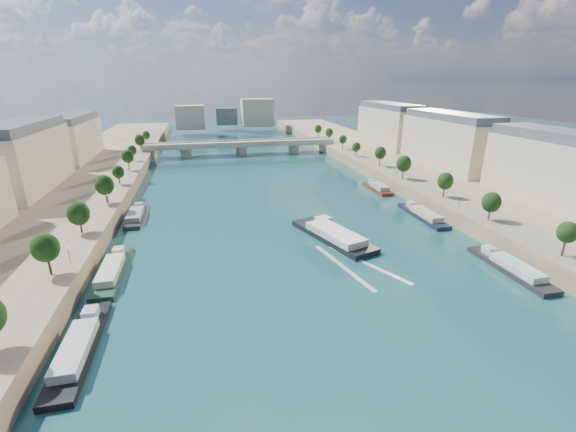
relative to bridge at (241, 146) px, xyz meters
name	(u,v)px	position (x,y,z in m)	size (l,w,h in m)	color
ground	(282,221)	(0.00, -116.72, -5.08)	(700.00, 700.00, 0.00)	#0C3035
quay_left	(28,232)	(-72.00, -116.72, -2.58)	(44.00, 520.00, 5.00)	#9E8460
quay_right	(479,199)	(72.00, -116.72, -2.58)	(44.00, 520.00, 5.00)	#9E8460
pave_left	(85,220)	(-57.00, -116.72, -0.03)	(14.00, 520.00, 0.10)	gray
pave_right	(443,194)	(57.00, -116.72, -0.03)	(14.00, 520.00, 0.10)	gray
trees_left	(91,199)	(-55.00, -114.72, 5.39)	(4.80, 268.80, 8.26)	#382B1E
trees_right	(424,173)	(55.00, -106.72, 5.39)	(4.80, 268.80, 8.26)	#382B1E
lamps_left	(92,221)	(-52.50, -126.72, 2.70)	(0.36, 200.36, 4.28)	black
lamps_right	(424,184)	(52.50, -111.72, 2.70)	(0.36, 200.36, 4.28)	black
buildings_right	(494,152)	(85.00, -104.72, 11.37)	(16.00, 226.00, 23.20)	beige
skyline	(231,114)	(3.19, 102.81, 9.57)	(79.00, 42.00, 22.00)	beige
bridge	(241,146)	(0.00, 0.00, 0.00)	(112.00, 12.00, 8.15)	#C1B79E
tour_barge	(333,235)	(11.09, -134.41, -3.94)	(17.50, 30.67, 4.01)	black
wake	(355,265)	(11.09, -150.97, -5.06)	(15.84, 25.70, 0.04)	silver
moored_barges_left	(75,358)	(-45.50, -173.02, -4.24)	(5.00, 159.98, 3.60)	#182435
moored_barges_right	(518,273)	(45.50, -164.35, -4.24)	(5.00, 164.08, 3.60)	black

